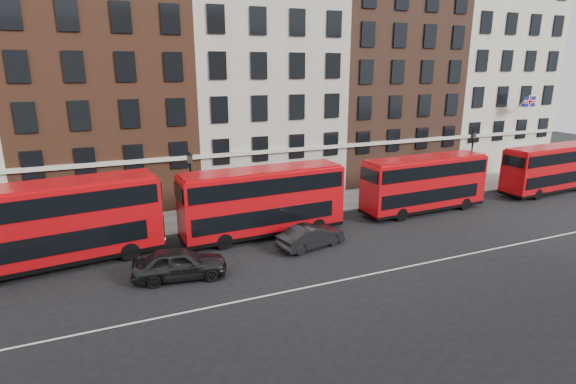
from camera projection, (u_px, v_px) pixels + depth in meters
name	position (u px, v px, depth m)	size (l,w,h in m)	color
ground	(362.00, 258.00, 26.12)	(120.00, 120.00, 0.00)	black
pavement	(291.00, 207.00, 35.40)	(80.00, 5.00, 0.15)	gray
kerb	(304.00, 216.00, 33.19)	(80.00, 0.30, 0.16)	gray
road_centre_line	(382.00, 272.00, 24.35)	(70.00, 0.12, 0.01)	white
building_terrace	(254.00, 73.00, 39.10)	(64.00, 11.95, 22.00)	#B2AC9A
bus_a	(51.00, 223.00, 24.33)	(11.63, 4.18, 4.78)	#BD090F
bus_b	(263.00, 200.00, 28.99)	(10.84, 3.07, 4.51)	#BD090F
bus_c	(424.00, 183.00, 33.94)	(10.28, 2.83, 4.28)	#BD090F
bus_d	(550.00, 168.00, 39.14)	(10.11, 3.03, 4.19)	#BD090F
car_rear	(180.00, 263.00, 23.45)	(1.94, 4.83, 1.64)	black
car_front	(311.00, 236.00, 27.53)	(1.52, 4.35, 1.43)	black
lamp_post_left	(191.00, 187.00, 29.58)	(0.44, 0.44, 5.33)	black
lamp_post_right	(471.00, 157.00, 39.68)	(0.44, 0.44, 5.33)	black
traffic_light	(526.00, 161.00, 41.15)	(0.25, 0.45, 3.27)	black
iron_railings	(280.00, 193.00, 37.20)	(6.60, 0.06, 1.00)	black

